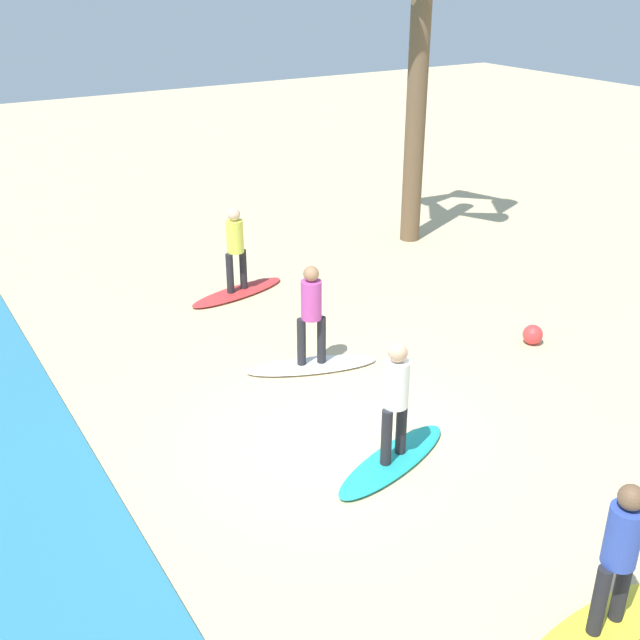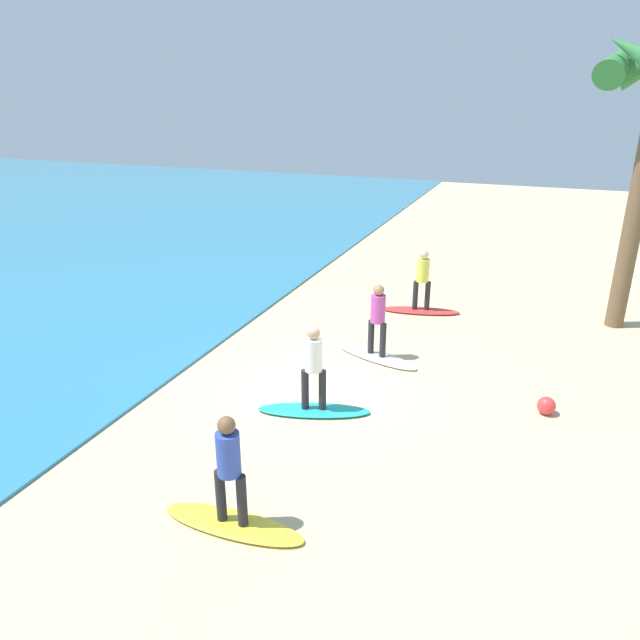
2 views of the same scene
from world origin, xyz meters
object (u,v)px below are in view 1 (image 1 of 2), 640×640
surfer_yellow (620,548)px  surfer_teal (396,394)px  beach_ball (533,335)px  surfboard_red (238,292)px  surfboard_yellow (603,628)px  surfboard_teal (393,460)px  surfboard_white (312,365)px  surfer_white (311,309)px  surfer_red (235,244)px

surfer_yellow → surfer_teal: bearing=1.9°
beach_ball → surfboard_red: bearing=36.5°
surfer_yellow → beach_ball: surfer_yellow is taller
surfboard_yellow → surfboard_teal: size_ratio=1.00×
surfboard_yellow → surfboard_white: 6.01m
surfer_yellow → surfboard_white: (6.00, -0.31, -0.99)m
surfer_yellow → surfer_teal: 3.28m
surfboard_yellow → surfer_teal: 3.42m
surfer_teal → surfboard_white: (2.73, -0.42, -0.99)m
surfer_yellow → surfer_white: bearing=-2.9°
surfboard_yellow → beach_ball: (4.79, -3.92, 0.12)m
surfer_yellow → surfer_red: 9.30m
surfer_white → beach_ball: bearing=-108.6°
surfer_yellow → beach_ball: 6.25m
surfer_yellow → beach_ball: bearing=-39.3°
surfboard_teal → beach_ball: bearing=-177.2°
surfboard_yellow → surfboard_red: size_ratio=1.00×
surfboard_teal → surfer_red: surfer_red is taller
surfboard_white → surfboard_teal: bearing=100.5°
surfer_teal → surfer_red: 6.05m
surfboard_white → surfer_red: (3.28, -0.29, 0.99)m
surfboard_teal → surfboard_white: same height
surfboard_red → surfboard_white: bearing=73.1°
surfer_yellow → surfer_teal: same height
surfboard_yellow → surfer_red: 9.35m
surfer_red → surfboard_yellow: bearing=176.3°
surfer_yellow → surfboard_red: 9.35m
surfboard_white → surfer_red: bearing=-76.0°
surfboard_yellow → surfboard_white: same height
surfer_yellow → surfboard_red: (9.28, -0.60, -0.99)m
surfer_yellow → surfer_red: size_ratio=1.00×
surfer_yellow → surfboard_teal: bearing=1.9°
surfboard_yellow → surfboard_white: (6.00, -0.31, 0.00)m
surfer_teal → surfboard_red: size_ratio=0.78×
surfboard_yellow → surfer_teal: size_ratio=1.28×
surfboard_teal → surfer_white: 2.93m
surfer_teal → surfer_white: same height
surfboard_teal → surfboard_white: bearing=-116.5°
surfer_yellow → surfboard_teal: surfer_yellow is taller
surfboard_teal → surfer_red: 6.13m
surfboard_teal → beach_ball: beach_ball is taller
surfboard_teal → beach_ball: size_ratio=6.24×
surfer_yellow → surfboard_white: 6.09m
surfboard_red → surfer_yellow: bearing=74.6°
surfer_white → surfboard_red: 3.44m
surfer_teal → surfboard_red: bearing=-6.8°
surfboard_white → surfer_white: surfer_white is taller
surfer_red → surfboard_white: bearing=174.9°
surfboard_red → surfboard_teal: bearing=71.5°
surfer_white → surfer_red: size_ratio=1.00×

